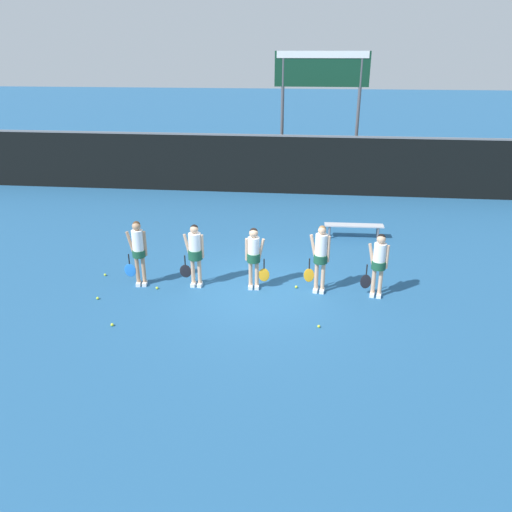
{
  "coord_description": "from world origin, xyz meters",
  "views": [
    {
      "loc": [
        1.21,
        -11.6,
        5.81
      ],
      "look_at": [
        -0.05,
        0.01,
        0.93
      ],
      "focal_mm": 35.0,
      "sensor_mm": 36.0,
      "label": 1
    }
  ],
  "objects": [
    {
      "name": "tennis_ball_5",
      "position": [
        1.57,
        -1.78,
        0.03
      ],
      "size": [
        0.06,
        0.06,
        0.06
      ],
      "primitive_type": "sphere",
      "color": "#CCE033",
      "rests_on": "ground_plane"
    },
    {
      "name": "player_3",
      "position": [
        1.58,
        0.04,
        1.06
      ],
      "size": [
        0.63,
        0.35,
        1.79
      ],
      "rotation": [
        0.0,
        0.0,
        -0.16
      ],
      "color": "tan",
      "rests_on": "ground_plane"
    },
    {
      "name": "tennis_ball_1",
      "position": [
        -2.62,
        -0.28,
        0.03
      ],
      "size": [
        0.07,
        0.07,
        0.07
      ],
      "primitive_type": "sphere",
      "color": "#CCE033",
      "rests_on": "ground_plane"
    },
    {
      "name": "ground_plane",
      "position": [
        0.0,
        0.0,
        0.0
      ],
      "size": [
        140.0,
        140.0,
        0.0
      ],
      "primitive_type": "plane",
      "color": "#235684"
    },
    {
      "name": "fence_windscreen",
      "position": [
        0.0,
        9.38,
        1.26
      ],
      "size": [
        60.0,
        0.08,
        2.5
      ],
      "color": "black",
      "rests_on": "ground_plane"
    },
    {
      "name": "tennis_ball_2",
      "position": [
        0.99,
        0.17,
        0.03
      ],
      "size": [
        0.07,
        0.07,
        0.07
      ],
      "primitive_type": "sphere",
      "color": "#CCE033",
      "rests_on": "ground_plane"
    },
    {
      "name": "scoreboard",
      "position": [
        1.56,
        11.26,
        4.5
      ],
      "size": [
        4.04,
        0.15,
        5.71
      ],
      "color": "#515156",
      "rests_on": "ground_plane"
    },
    {
      "name": "player_0",
      "position": [
        -3.1,
        -0.07,
        1.05
      ],
      "size": [
        0.63,
        0.34,
        1.77
      ],
      "rotation": [
        0.0,
        0.0,
        0.15
      ],
      "color": "tan",
      "rests_on": "ground_plane"
    },
    {
      "name": "player_1",
      "position": [
        -1.64,
        0.05,
        1.0
      ],
      "size": [
        0.67,
        0.37,
        1.7
      ],
      "rotation": [
        0.0,
        0.0,
        -0.02
      ],
      "color": "tan",
      "rests_on": "ground_plane"
    },
    {
      "name": "player_4",
      "position": [
        3.0,
        -0.05,
        0.98
      ],
      "size": [
        0.63,
        0.35,
        1.66
      ],
      "rotation": [
        0.0,
        0.0,
        -0.2
      ],
      "color": "tan",
      "rests_on": "ground_plane"
    },
    {
      "name": "tennis_ball_4",
      "position": [
        -3.93,
        -1.0,
        0.03
      ],
      "size": [
        0.07,
        0.07,
        0.07
      ],
      "primitive_type": "sphere",
      "color": "#CCE033",
      "rests_on": "ground_plane"
    },
    {
      "name": "tennis_ball_0",
      "position": [
        -4.28,
        0.37,
        0.03
      ],
      "size": [
        0.07,
        0.07,
        0.07
      ],
      "primitive_type": "sphere",
      "color": "#CCE033",
      "rests_on": "ground_plane"
    },
    {
      "name": "bench_courtside",
      "position": [
        2.74,
        4.14,
        0.4
      ],
      "size": [
        1.93,
        0.41,
        0.46
      ],
      "rotation": [
        0.0,
        0.0,
        0.02
      ],
      "color": "#B2B2B7",
      "rests_on": "ground_plane"
    },
    {
      "name": "tennis_ball_3",
      "position": [
        -3.08,
        -2.22,
        0.03
      ],
      "size": [
        0.07,
        0.07,
        0.07
      ],
      "primitive_type": "sphere",
      "color": "#CCE033",
      "rests_on": "ground_plane"
    },
    {
      "name": "player_2",
      "position": [
        -0.11,
        0.07,
        0.98
      ],
      "size": [
        0.63,
        0.34,
        1.66
      ],
      "rotation": [
        0.0,
        0.0,
        0.07
      ],
      "color": "tan",
      "rests_on": "ground_plane"
    }
  ]
}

